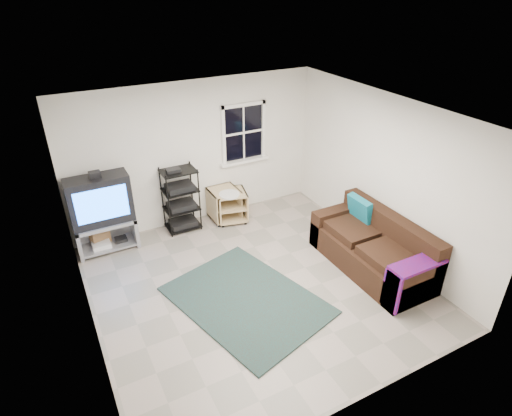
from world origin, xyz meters
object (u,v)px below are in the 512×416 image
av_rack (181,203)px  sofa (374,249)px  side_table_right (231,203)px  tv_unit (101,208)px  side_table_left (223,202)px

av_rack → sofa: av_rack is taller
av_rack → side_table_right: (0.92, -0.13, -0.17)m
tv_unit → sofa: 4.42m
sofa → tv_unit: bearing=145.3°
av_rack → side_table_right: 0.94m
tv_unit → side_table_right: bearing=-2.5°
side_table_right → sofa: size_ratio=0.31×
side_table_right → tv_unit: bearing=177.5°
side_table_left → side_table_right: size_ratio=0.95×
side_table_left → sofa: (1.46, -2.53, 0.01)m
tv_unit → side_table_right: 2.31m
side_table_left → side_table_right: 0.16m
side_table_left → sofa: sofa is taller
av_rack → side_table_right: av_rack is taller
side_table_left → side_table_right: side_table_right is taller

